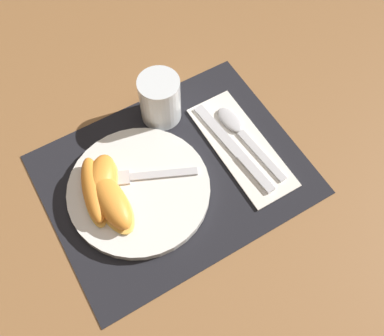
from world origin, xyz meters
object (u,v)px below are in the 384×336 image
citrus_wedge_0 (102,180)px  citrus_wedge_2 (111,201)px  knife (235,149)px  fork (134,177)px  plate (140,191)px  juice_glass (160,101)px  citrus_wedge_1 (94,190)px  spoon (238,129)px

citrus_wedge_0 → citrus_wedge_2: citrus_wedge_2 is taller
knife → fork: bearing=168.8°
plate → juice_glass: (0.12, 0.13, 0.04)m
citrus_wedge_0 → citrus_wedge_1: same height
spoon → citrus_wedge_2: size_ratio=1.55×
citrus_wedge_0 → citrus_wedge_2: size_ratio=0.91×
spoon → citrus_wedge_2: citrus_wedge_2 is taller
spoon → citrus_wedge_1: bearing=178.2°
plate → citrus_wedge_1: 0.08m
knife → citrus_wedge_2: (-0.25, 0.01, 0.03)m
fork → citrus_wedge_0: citrus_wedge_0 is taller
knife → plate: bearing=176.0°
fork → citrus_wedge_1: bearing=175.9°
plate → knife: (0.19, -0.01, -0.00)m
citrus_wedge_2 → plate: bearing=6.2°
juice_glass → spoon: bearing=-45.4°
citrus_wedge_2 → fork: bearing=28.0°
plate → fork: 0.03m
fork → citrus_wedge_2: 0.07m
plate → citrus_wedge_0: citrus_wedge_0 is taller
fork → citrus_wedge_2: bearing=-152.0°
spoon → citrus_wedge_0: bearing=175.9°
fork → citrus_wedge_1: citrus_wedge_1 is taller
plate → fork: fork is taller
juice_glass → citrus_wedge_1: size_ratio=0.72×
citrus_wedge_1 → juice_glass: bearing=28.4°
plate → knife: 0.19m
spoon → juice_glass: bearing=134.6°
juice_glass → citrus_wedge_1: juice_glass is taller
fork → citrus_wedge_2: size_ratio=1.49×
citrus_wedge_0 → spoon: bearing=-4.1°
juice_glass → citrus_wedge_1: (-0.19, -0.10, -0.01)m
juice_glass → fork: (-0.11, -0.11, -0.03)m
plate → citrus_wedge_2: size_ratio=2.03×
plate → citrus_wedge_0: size_ratio=2.22×
citrus_wedge_0 → citrus_wedge_2: 0.05m
plate → spoon: size_ratio=1.31×
spoon → fork: 0.22m
plate → citrus_wedge_2: 0.06m
plate → spoon: plate is taller
knife → juice_glass: bearing=118.7°
citrus_wedge_1 → citrus_wedge_2: (0.02, -0.04, 0.00)m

